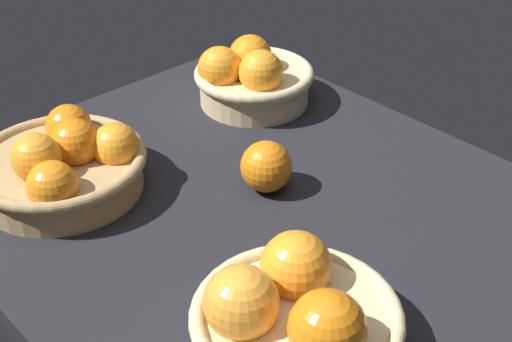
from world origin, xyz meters
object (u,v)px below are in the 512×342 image
(basket_near_left, at_px, (63,164))
(loose_orange_front_gap, at_px, (266,167))
(basket_far_left, at_px, (251,78))
(basket_near_right, at_px, (293,316))

(basket_near_left, distance_m, loose_orange_front_gap, 0.29)
(basket_near_left, height_order, loose_orange_front_gap, basket_near_left)
(basket_far_left, bearing_deg, basket_near_right, -38.03)
(basket_near_right, relative_size, loose_orange_front_gap, 3.12)
(basket_far_left, distance_m, loose_orange_front_gap, 0.27)
(basket_far_left, height_order, loose_orange_front_gap, basket_far_left)
(basket_near_right, relative_size, basket_near_left, 0.94)
(basket_far_left, bearing_deg, loose_orange_front_gap, -37.92)
(basket_near_left, bearing_deg, basket_near_right, 3.68)
(basket_near_right, distance_m, basket_far_left, 0.56)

